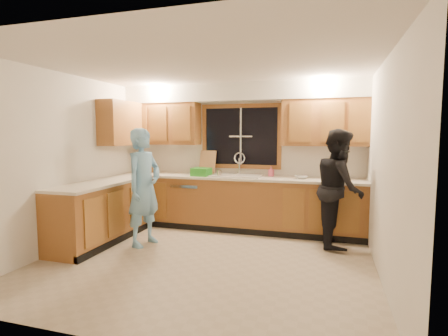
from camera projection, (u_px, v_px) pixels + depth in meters
The scene contains 26 objects.
floor at pixel (205, 261), 4.54m from camera, with size 4.20×4.20×0.00m, color tan.
ceiling at pixel (204, 64), 4.30m from camera, with size 4.20×4.20×0.00m, color silver.
wall_back at pixel (241, 156), 6.23m from camera, with size 4.20×4.20×0.00m, color silver.
wall_left at pixel (67, 161), 5.02m from camera, with size 3.80×3.80×0.00m, color silver.
wall_right at pixel (385, 170), 3.82m from camera, with size 3.80×3.80×0.00m, color silver.
base_cabinets_back at pixel (236, 204), 6.02m from camera, with size 4.20×0.60×0.88m, color #9B602D.
base_cabinets_left at pixel (102, 213), 5.35m from camera, with size 0.60×1.90×0.88m, color #9B602D.
countertop_back at pixel (236, 178), 5.96m from camera, with size 4.20×0.63×0.04m, color beige.
countertop_left at pixel (102, 183), 5.30m from camera, with size 0.63×1.90×0.04m, color beige.
upper_cabinets_left at pixel (164, 124), 6.42m from camera, with size 1.35×0.33×0.75m, color #9B602D.
upper_cabinets_right at pixel (325, 123), 5.61m from camera, with size 1.35×0.33×0.75m, color #9B602D.
upper_cabinets_return at pixel (121, 123), 5.98m from camera, with size 0.33×0.90×0.75m, color #9B602D.
soffit at pixel (239, 92), 5.96m from camera, with size 4.20×0.35×0.30m, color white.
window_frame at pixel (241, 136), 6.19m from camera, with size 1.44×0.03×1.14m.
sink at pixel (237, 179), 5.98m from camera, with size 0.86×0.52×0.57m.
dishwasher at pixel (191, 203), 6.26m from camera, with size 0.60×0.56×0.82m, color white.
stove at pixel (76, 221), 4.80m from camera, with size 0.58×0.75×0.90m, color white.
man at pixel (144, 187), 5.13m from camera, with size 0.63×0.41×1.73m, color #75B1DE.
woman at pixel (339, 188), 5.09m from camera, with size 0.84×0.65×1.72m, color black.
knife_block at pixel (149, 166), 6.55m from camera, with size 0.13×0.11×0.24m, color #A1682C.
cutting_board at pixel (208, 162), 6.34m from camera, with size 0.32×0.02×0.43m, color tan.
dish_crate at pixel (201, 172), 6.04m from camera, with size 0.30×0.28×0.14m, color green.
soap_bottle at pixel (271, 171), 5.98m from camera, with size 0.08×0.08×0.17m, color #F35C81.
bowl at pixel (301, 177), 5.65m from camera, with size 0.20×0.20×0.05m, color silver.
can_left at pixel (219, 173), 5.89m from camera, with size 0.07×0.07×0.12m, color beige.
can_right at pixel (220, 173), 5.92m from camera, with size 0.06×0.06×0.11m, color beige.
Camera 1 is at (1.50, -4.14, 1.64)m, focal length 28.00 mm.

